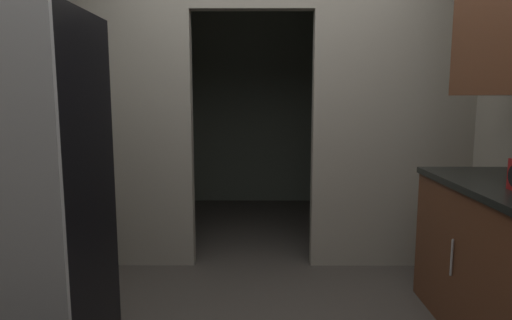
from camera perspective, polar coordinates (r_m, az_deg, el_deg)
name	(u,v)px	position (r m, az deg, el deg)	size (l,w,h in m)	color
kitchen_partition	(269,98)	(3.63, 1.65, 8.06)	(3.40, 0.12, 2.65)	#ADA899
adjoining_room_shell	(263,104)	(5.30, 0.89, 7.19)	(3.40, 2.41, 2.65)	gray
refrigerator	(12,196)	(2.55, -28.98, -4.12)	(0.81, 0.73, 1.83)	black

